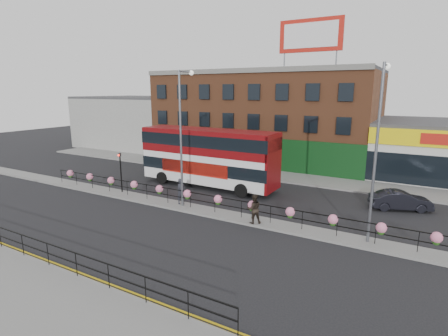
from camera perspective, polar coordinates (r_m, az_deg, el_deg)
The scene contains 18 objects.
ground at distance 24.25m, azimuth -3.54°, elevation -7.12°, with size 120.00×120.00×0.00m, color black.
south_pavement at distance 16.54m, azimuth -28.24°, elevation -18.33°, with size 60.00×4.00×0.15m, color gray.
north_pavement at distance 34.48m, azimuth 7.43°, elevation -1.11°, with size 60.00×4.00×0.15m, color gray.
median at distance 24.23m, azimuth -3.54°, elevation -6.96°, with size 60.00×1.60×0.15m, color gray.
yellow_line_inner at distance 17.67m, azimuth -21.71°, elevation -15.87°, with size 60.00×0.10×0.01m, color gold.
yellow_line_outer at distance 17.58m, azimuth -22.19°, elevation -16.08°, with size 60.00×0.10×0.01m, color gold.
brick_building at distance 42.51m, azimuth 6.72°, elevation 8.39°, with size 25.00×12.21×10.30m.
warehouse_west at distance 53.88m, azimuth -13.69°, elevation 7.41°, with size 15.50×12.00×7.30m.
billboard at distance 35.86m, azimuth 13.95°, elevation 20.27°, with size 6.00×0.29×4.40m.
median_railing at distance 23.92m, azimuth -3.57°, elevation -4.76°, with size 30.04×0.56×1.23m.
south_railing at distance 18.57m, azimuth -26.90°, elevation -11.69°, with size 20.04×0.05×1.12m.
double_decker_bus at distance 29.73m, azimuth -2.58°, elevation 2.64°, with size 12.28×3.23×4.96m.
car at distance 27.35m, azimuth 26.86°, elevation -4.74°, with size 4.28×2.80×1.33m, color black.
pedestrian_a at distance 25.34m, azimuth -7.03°, elevation -3.78°, with size 0.63×0.78×1.84m, color #26272F.
pedestrian_b at distance 21.58m, azimuth 4.91°, elevation -6.65°, with size 1.14×1.10×1.85m, color black.
lamp_column_west at distance 24.16m, azimuth -6.77°, elevation 6.62°, with size 0.34×1.64×9.36m.
lamp_column_east at distance 19.64m, azimuth 23.80°, elevation 4.36°, with size 0.34×1.65×9.40m.
traffic_light_median at distance 28.89m, azimuth -16.58°, elevation 0.67°, with size 0.15×0.28×3.65m.
Camera 1 is at (12.58, -19.06, 8.16)m, focal length 28.00 mm.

